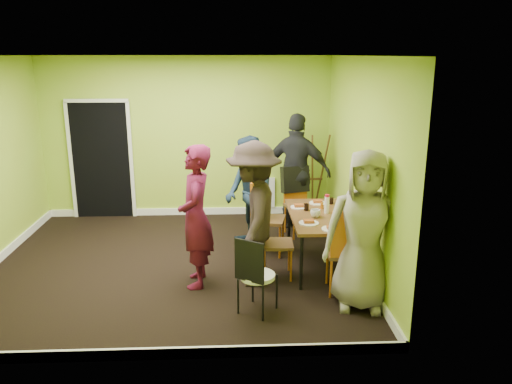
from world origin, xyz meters
TOP-DOWN VIEW (x-y plane):
  - ground at (0.00, 0.00)m, footprint 5.00×5.00m
  - room_walls at (-0.02, 0.04)m, footprint 5.04×4.54m
  - dining_table at (2.02, -0.15)m, footprint 0.90×1.50m
  - chair_left_far at (1.22, 0.40)m, footprint 0.54×0.53m
  - chair_left_near at (1.29, -0.43)m, footprint 0.42×0.41m
  - chair_back_end at (1.82, 1.28)m, footprint 0.57×0.62m
  - chair_front_end at (2.15, -0.98)m, footprint 0.48×0.49m
  - chair_bentwood at (1.03, -1.40)m, footprint 0.49×0.49m
  - easel at (2.16, 1.95)m, footprint 0.61×0.57m
  - plate_near_left at (1.72, 0.17)m, footprint 0.23×0.23m
  - plate_near_right at (1.76, -0.51)m, footprint 0.25×0.25m
  - plate_far_back at (2.01, 0.36)m, footprint 0.24×0.24m
  - plate_far_front at (2.01, -0.75)m, footprint 0.26×0.26m
  - plate_wall_back at (2.30, -0.05)m, footprint 0.26×0.26m
  - plate_wall_front at (2.24, -0.35)m, footprint 0.24×0.24m
  - thermos at (2.06, -0.09)m, footprint 0.07×0.07m
  - blue_bottle at (2.25, -0.52)m, footprint 0.08×0.08m
  - orange_bottle at (2.03, 0.11)m, footprint 0.04×0.04m
  - glass_mid at (1.80, 0.03)m, footprint 0.06×0.06m
  - glass_back at (2.20, 0.33)m, footprint 0.07×0.07m
  - glass_front at (2.16, -0.58)m, footprint 0.06×0.06m
  - cup_a at (1.88, -0.26)m, footprint 0.13×0.13m
  - cup_b at (2.26, -0.09)m, footprint 0.10×0.10m
  - person_standing at (0.34, -0.61)m, footprint 0.45×0.67m
  - person_left_far at (1.04, 0.54)m, footprint 0.90×1.00m
  - person_left_near at (1.06, -0.59)m, footprint 0.84×1.26m
  - person_back_end at (1.85, 1.47)m, footprint 1.21×0.87m
  - person_front_end at (2.26, -1.27)m, footprint 1.00×0.76m

SIDE VIEW (x-z plane):
  - ground at x=0.00m, z-range 0.00..0.00m
  - chair_bentwood at x=1.03m, z-range 0.05..0.96m
  - chair_left_near at x=1.29m, z-range 0.06..1.03m
  - chair_left_far at x=1.22m, z-range 0.07..1.16m
  - chair_front_end at x=2.15m, z-range 0.07..1.16m
  - dining_table at x=2.02m, z-range 0.32..1.07m
  - easel at x=2.16m, z-range -0.01..1.50m
  - plate_near_left at x=1.72m, z-range 0.75..0.76m
  - plate_near_right at x=1.76m, z-range 0.75..0.76m
  - plate_far_back at x=2.01m, z-range 0.75..0.76m
  - plate_far_front at x=2.01m, z-range 0.75..0.76m
  - plate_wall_back at x=2.30m, z-range 0.75..0.76m
  - plate_wall_front at x=2.24m, z-range 0.75..0.76m
  - chair_back_end at x=1.82m, z-range 0.22..1.31m
  - orange_bottle at x=2.03m, z-range 0.75..0.83m
  - glass_front at x=2.16m, z-range 0.75..0.84m
  - cup_b at x=2.26m, z-range 0.75..0.84m
  - glass_back at x=2.20m, z-range 0.75..0.85m
  - glass_mid at x=1.80m, z-range 0.75..0.85m
  - cup_a at x=1.88m, z-range 0.75..0.85m
  - person_left_far at x=1.04m, z-range 0.00..1.70m
  - blue_bottle at x=2.25m, z-range 0.75..0.95m
  - thermos at x=2.06m, z-range 0.75..0.98m
  - person_standing at x=0.34m, z-range 0.00..1.79m
  - person_left_near at x=1.06m, z-range 0.00..1.82m
  - person_front_end at x=2.26m, z-range 0.00..1.84m
  - person_back_end at x=1.85m, z-range 0.00..1.91m
  - room_walls at x=-0.02m, z-range -0.42..2.40m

